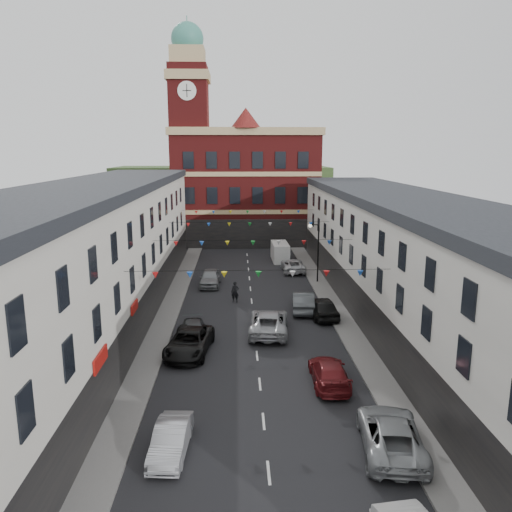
{
  "coord_description": "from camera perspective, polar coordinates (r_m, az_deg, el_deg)",
  "views": [
    {
      "loc": [
        -1.22,
        -34.25,
        13.06
      ],
      "look_at": [
        0.36,
        7.18,
        4.25
      ],
      "focal_mm": 35.0,
      "sensor_mm": 36.0,
      "label": 1
    }
  ],
  "objects": [
    {
      "name": "ground",
      "position": [
        36.68,
        -0.13,
        -8.86
      ],
      "size": [
        160.0,
        160.0,
        0.0
      ],
      "primitive_type": "plane",
      "color": "black",
      "rests_on": "ground"
    },
    {
      "name": "white_van",
      "position": [
        60.17,
        2.76,
        0.49
      ],
      "size": [
        1.97,
        4.9,
        2.15
      ],
      "primitive_type": "cube",
      "rotation": [
        0.0,
        0.0,
        0.02
      ],
      "color": "silver",
      "rests_on": "ground"
    },
    {
      "name": "car_right_b",
      "position": [
        24.15,
        15.15,
        -19.04
      ],
      "size": [
        3.26,
        5.85,
        1.55
      ],
      "primitive_type": "imported",
      "rotation": [
        0.0,
        0.0,
        3.01
      ],
      "color": "gray",
      "rests_on": "ground"
    },
    {
      "name": "car_left_b",
      "position": [
        23.52,
        -9.7,
        -19.98
      ],
      "size": [
        1.68,
        4.15,
        1.34
      ],
      "primitive_type": "imported",
      "rotation": [
        0.0,
        0.0,
        -0.06
      ],
      "color": "#9FA0A6",
      "rests_on": "ground"
    },
    {
      "name": "civic_building",
      "position": [
        72.38,
        -1.22,
        8.09
      ],
      "size": [
        20.6,
        13.3,
        18.5
      ],
      "color": "maroon",
      "rests_on": "ground"
    },
    {
      "name": "moving_car",
      "position": [
        36.58,
        1.46,
        -7.55
      ],
      "size": [
        3.23,
        6.14,
        1.65
      ],
      "primitive_type": "imported",
      "rotation": [
        0.0,
        0.0,
        3.06
      ],
      "color": "#9D9FA3",
      "rests_on": "ground"
    },
    {
      "name": "car_left_c",
      "position": [
        33.37,
        -7.63,
        -9.72
      ],
      "size": [
        3.27,
        5.85,
        1.55
      ],
      "primitive_type": "imported",
      "rotation": [
        0.0,
        0.0,
        -0.13
      ],
      "color": "black",
      "rests_on": "ground"
    },
    {
      "name": "car_right_e",
      "position": [
        41.62,
        5.4,
        -5.17
      ],
      "size": [
        2.21,
        5.12,
        1.64
      ],
      "primitive_type": "imported",
      "rotation": [
        0.0,
        0.0,
        3.04
      ],
      "color": "#464A4D",
      "rests_on": "ground"
    },
    {
      "name": "pavement_left",
      "position": [
        38.93,
        -10.54,
        -7.7
      ],
      "size": [
        1.8,
        64.0,
        0.15
      ],
      "primitive_type": "cube",
      "color": "#605E5B",
      "rests_on": "ground"
    },
    {
      "name": "car_right_d",
      "position": [
        40.25,
        7.58,
        -5.81
      ],
      "size": [
        2.32,
        4.99,
        1.65
      ],
      "primitive_type": "imported",
      "rotation": [
        0.0,
        0.0,
        3.22
      ],
      "color": "black",
      "rests_on": "ground"
    },
    {
      "name": "car_left_d",
      "position": [
        35.46,
        -7.19,
        -8.6
      ],
      "size": [
        2.21,
        4.59,
        1.29
      ],
      "primitive_type": "imported",
      "rotation": [
        0.0,
        0.0,
        0.09
      ],
      "color": "#3A3D41",
      "rests_on": "ground"
    },
    {
      "name": "terrace_left",
      "position": [
        37.6,
        -18.44,
        -0.46
      ],
      "size": [
        8.4,
        56.0,
        10.7
      ],
      "color": "beige",
      "rests_on": "ground"
    },
    {
      "name": "car_right_f",
      "position": [
        54.77,
        4.25,
        -1.08
      ],
      "size": [
        2.41,
        5.1,
        1.41
      ],
      "primitive_type": "imported",
      "rotation": [
        0.0,
        0.0,
        3.16
      ],
      "color": "#B9BBBF",
      "rests_on": "ground"
    },
    {
      "name": "distant_hill",
      "position": [
        96.63,
        -3.85,
        7.18
      ],
      "size": [
        40.0,
        14.0,
        10.0
      ],
      "primitive_type": "cube",
      "color": "#304C23",
      "rests_on": "ground"
    },
    {
      "name": "pavement_right",
      "position": [
        39.35,
        9.94,
        -7.46
      ],
      "size": [
        1.8,
        64.0,
        0.15
      ],
      "primitive_type": "cube",
      "color": "#605E5B",
      "rests_on": "ground"
    },
    {
      "name": "car_left_e",
      "position": [
        49.2,
        -5.25,
        -2.48
      ],
      "size": [
        2.06,
        4.81,
        1.62
      ],
      "primitive_type": "imported",
      "rotation": [
        0.0,
        0.0,
        -0.03
      ],
      "color": "gray",
      "rests_on": "ground"
    },
    {
      "name": "car_right_c",
      "position": [
        29.36,
        8.35,
        -13.02
      ],
      "size": [
        2.09,
        4.92,
        1.41
      ],
      "primitive_type": "imported",
      "rotation": [
        0.0,
        0.0,
        3.12
      ],
      "color": "maroon",
      "rests_on": "ground"
    },
    {
      "name": "terrace_right",
      "position": [
        38.46,
        17.63,
        -0.91
      ],
      "size": [
        8.4,
        56.0,
        9.7
      ],
      "color": "beige",
      "rests_on": "ground"
    },
    {
      "name": "pedestrian",
      "position": [
        43.69,
        -2.41,
        -4.13
      ],
      "size": [
        0.76,
        0.57,
        1.87
      ],
      "primitive_type": "imported",
      "rotation": [
        0.0,
        0.0,
        -0.2
      ],
      "color": "black",
      "rests_on": "ground"
    },
    {
      "name": "clock_tower",
      "position": [
        69.56,
        -7.56,
        13.43
      ],
      "size": [
        5.6,
        5.6,
        30.0
      ],
      "color": "maroon",
      "rests_on": "ground"
    },
    {
      "name": "street_lamp",
      "position": [
        49.73,
        6.85,
        1.3
      ],
      "size": [
        1.1,
        0.36,
        6.0
      ],
      "color": "black",
      "rests_on": "ground"
    }
  ]
}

